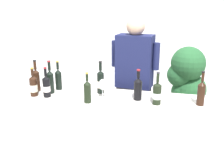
{
  "coord_description": "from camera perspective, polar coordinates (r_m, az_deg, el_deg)",
  "views": [
    {
      "loc": [
        0.54,
        -2.42,
        1.85
      ],
      "look_at": [
        -0.02,
        0.0,
        1.06
      ],
      "focal_mm": 41.35,
      "sensor_mm": 36.0,
      "label": 1
    }
  ],
  "objects": [
    {
      "name": "wall_back",
      "position": [
        5.07,
        7.07,
        12.47
      ],
      "size": [
        8.0,
        0.1,
        2.8
      ],
      "primitive_type": "cube",
      "color": "white",
      "rests_on": "ground_plane"
    },
    {
      "name": "counter",
      "position": [
        2.85,
        0.4,
        -11.67
      ],
      "size": [
        2.13,
        0.59,
        0.91
      ],
      "primitive_type": "cube",
      "color": "beige",
      "rests_on": "ground_plane"
    },
    {
      "name": "wine_bottle_0",
      "position": [
        2.51,
        -5.46,
        -1.55
      ],
      "size": [
        0.07,
        0.07,
        0.3
      ],
      "color": "black",
      "rests_on": "counter"
    },
    {
      "name": "wine_bottle_1",
      "position": [
        2.95,
        -16.42,
        1.02
      ],
      "size": [
        0.08,
        0.08,
        0.35
      ],
      "color": "black",
      "rests_on": "counter"
    },
    {
      "name": "wine_bottle_2",
      "position": [
        2.81,
        -16.97,
        -0.37
      ],
      "size": [
        0.08,
        0.08,
        0.3
      ],
      "color": "black",
      "rests_on": "counter"
    },
    {
      "name": "wine_bottle_3",
      "position": [
        2.58,
        19.13,
        -1.75
      ],
      "size": [
        0.07,
        0.07,
        0.33
      ],
      "color": "black",
      "rests_on": "counter"
    },
    {
      "name": "wine_bottle_4",
      "position": [
        2.59,
        5.75,
        -0.88
      ],
      "size": [
        0.08,
        0.08,
        0.31
      ],
      "color": "black",
      "rests_on": "counter"
    },
    {
      "name": "wine_bottle_5",
      "position": [
        2.5,
        9.92,
        -2.02
      ],
      "size": [
        0.08,
        0.08,
        0.32
      ],
      "color": "black",
      "rests_on": "counter"
    },
    {
      "name": "wine_bottle_6",
      "position": [
        2.95,
        -11.77,
        1.2
      ],
      "size": [
        0.07,
        0.07,
        0.33
      ],
      "color": "black",
      "rests_on": "counter"
    },
    {
      "name": "wine_bottle_7",
      "position": [
        2.74,
        -14.29,
        -0.5
      ],
      "size": [
        0.08,
        0.08,
        0.32
      ],
      "color": "black",
      "rests_on": "counter"
    },
    {
      "name": "wine_bottle_8",
      "position": [
        2.84,
        -13.52,
        0.71
      ],
      "size": [
        0.07,
        0.07,
        0.36
      ],
      "color": "black",
      "rests_on": "counter"
    },
    {
      "name": "wine_bottle_9",
      "position": [
        2.77,
        -2.55,
        0.57
      ],
      "size": [
        0.07,
        0.07,
        0.35
      ],
      "color": "black",
      "rests_on": "counter"
    },
    {
      "name": "wine_glass",
      "position": [
        2.61,
        -2.13,
        -0.3
      ],
      "size": [
        0.08,
        0.08,
        0.2
      ],
      "color": "silver",
      "rests_on": "counter"
    },
    {
      "name": "person_server",
      "position": [
        3.18,
        4.89,
        -1.08
      ],
      "size": [
        0.58,
        0.29,
        1.7
      ],
      "color": "black",
      "rests_on": "ground_plane"
    },
    {
      "name": "potted_shrub",
      "position": [
        3.83,
        16.03,
        0.46
      ],
      "size": [
        0.57,
        0.54,
        1.27
      ],
      "color": "brown",
      "rests_on": "ground_plane"
    }
  ]
}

